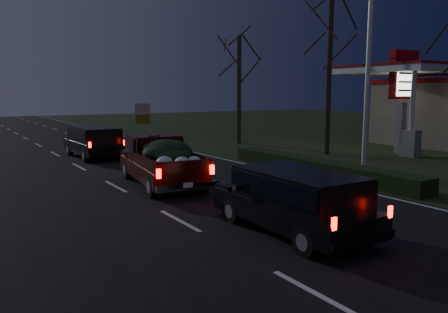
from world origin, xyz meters
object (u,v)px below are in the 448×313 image
light_pole (370,38)px  lead_suv (94,139)px  gas_price_pylon (403,85)px  pickup_truck (161,158)px  rear_suv (296,196)px

light_pole → lead_suv: light_pole is taller
gas_price_pylon → pickup_truck: bearing=-177.8°
gas_price_pylon → rear_suv: bearing=-152.5°
pickup_truck → lead_suv: pickup_truck is taller
light_pole → rear_suv: light_pole is taller
light_pole → lead_suv: size_ratio=2.02×
light_pole → pickup_truck: 9.48m
pickup_truck → rear_suv: size_ratio=1.22×
lead_suv → rear_suv: (0.41, -14.87, -0.05)m
lead_suv → rear_suv: 14.88m
light_pole → rear_suv: size_ratio=2.14×
lead_suv → rear_suv: bearing=-89.7°
lead_suv → gas_price_pylon: bearing=-28.5°
pickup_truck → lead_suv: 8.04m
gas_price_pylon → rear_suv: 16.22m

